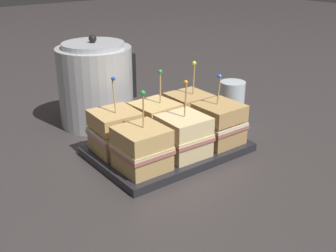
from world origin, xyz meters
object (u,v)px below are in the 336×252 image
at_px(sandwich_front_center, 183,136).
at_px(drinking_glass, 232,102).
at_px(kettle_steel, 96,85).
at_px(serving_platter, 168,149).
at_px(sandwich_back_right, 189,111).
at_px(sandwich_front_right, 219,123).
at_px(sandwich_back_left, 115,131).
at_px(sandwich_back_center, 156,121).
at_px(sandwich_front_left, 142,149).

xyz_separation_m(sandwich_front_center, drinking_glass, (0.26, 0.10, -0.01)).
bearing_deg(drinking_glass, kettle_steel, 143.74).
distance_m(serving_platter, sandwich_back_right, 0.13).
height_order(sandwich_front_right, kettle_steel, kettle_steel).
relative_size(sandwich_back_left, sandwich_back_center, 1.02).
bearing_deg(sandwich_front_left, sandwich_back_left, 89.73).
bearing_deg(kettle_steel, sandwich_back_right, -55.63).
distance_m(sandwich_front_center, drinking_glass, 0.28).
xyz_separation_m(sandwich_front_left, sandwich_back_center, (0.11, 0.10, -0.00)).
bearing_deg(sandwich_back_right, drinking_glass, -1.61).
relative_size(sandwich_back_right, kettle_steel, 0.72).
relative_size(sandwich_front_right, drinking_glass, 1.46).
bearing_deg(sandwich_back_center, drinking_glass, -0.02).
xyz_separation_m(sandwich_back_center, sandwich_back_right, (0.10, 0.00, 0.00)).
bearing_deg(kettle_steel, sandwich_back_left, -108.16).
relative_size(sandwich_front_center, sandwich_back_center, 1.01).
relative_size(sandwich_back_right, drinking_glass, 1.53).
bearing_deg(sandwich_back_right, sandwich_front_left, -153.19).
height_order(sandwich_front_center, sandwich_back_left, sandwich_back_left).
distance_m(serving_platter, sandwich_back_center, 0.07).
bearing_deg(kettle_steel, sandwich_front_right, -65.69).
distance_m(serving_platter, sandwich_front_left, 0.13).
bearing_deg(sandwich_front_right, sandwich_front_center, -179.68).
height_order(sandwich_front_center, sandwich_back_center, sandwich_front_center).
bearing_deg(sandwich_front_left, sandwich_back_right, 26.81).
height_order(sandwich_front_right, sandwich_back_left, sandwich_back_left).
bearing_deg(sandwich_front_center, sandwich_front_right, 0.32).
height_order(sandwich_front_left, sandwich_back_left, sandwich_back_left).
xyz_separation_m(sandwich_back_center, kettle_steel, (-0.04, 0.21, 0.04)).
relative_size(sandwich_front_left, sandwich_back_center, 0.99).
relative_size(serving_platter, sandwich_front_center, 2.00).
height_order(sandwich_front_right, sandwich_back_center, sandwich_back_center).
bearing_deg(sandwich_front_left, sandwich_front_right, -0.11).
bearing_deg(sandwich_front_left, sandwich_back_center, 43.40).
xyz_separation_m(serving_platter, sandwich_back_right, (0.11, 0.05, 0.05)).
bearing_deg(drinking_glass, sandwich_front_right, -144.78).
distance_m(sandwich_front_left, kettle_steel, 0.33).
xyz_separation_m(sandwich_front_center, sandwich_back_center, (0.00, 0.10, 0.00)).
height_order(serving_platter, sandwich_back_left, sandwich_back_left).
xyz_separation_m(sandwich_front_center, kettle_steel, (-0.04, 0.32, 0.04)).
bearing_deg(sandwich_front_center, drinking_glass, 22.31).
relative_size(serving_platter, drinking_glass, 3.02).
relative_size(sandwich_front_left, sandwich_back_right, 0.97).
distance_m(sandwich_back_right, kettle_steel, 0.26).
distance_m(sandwich_front_left, sandwich_back_center, 0.15).
bearing_deg(serving_platter, sandwich_front_right, -27.17).
bearing_deg(serving_platter, sandwich_back_right, 27.00).
bearing_deg(sandwich_back_center, serving_platter, -92.35).
xyz_separation_m(sandwich_front_left, sandwich_back_right, (0.21, 0.11, 0.00)).
relative_size(sandwich_back_left, drinking_glass, 1.54).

